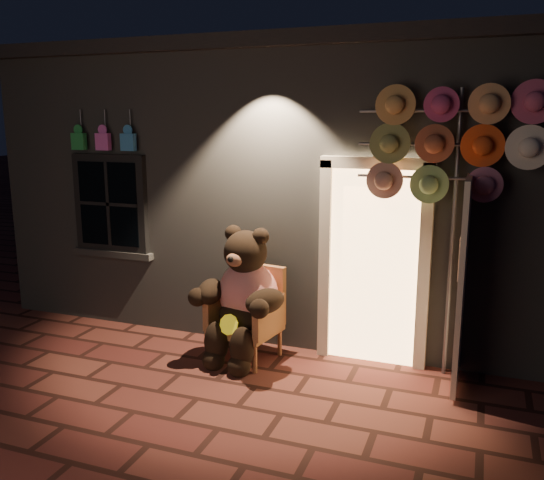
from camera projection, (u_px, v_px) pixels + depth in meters
The scene contains 5 objects.
ground at pixel (197, 399), 5.38m from camera, with size 60.00×60.00×0.00m, color brown.
shop_building at pixel (317, 175), 8.68m from camera, with size 7.30×5.95×3.51m.
wicker_armchair at pixel (249, 312), 6.26m from camera, with size 0.78×0.72×1.00m.
teddy_bear at pixel (243, 297), 6.11m from camera, with size 1.07×0.91×1.49m.
hat_rack at pixel (452, 145), 5.37m from camera, with size 1.77×0.22×2.88m.
Camera 1 is at (2.38, -4.41, 2.57)m, focal length 38.00 mm.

